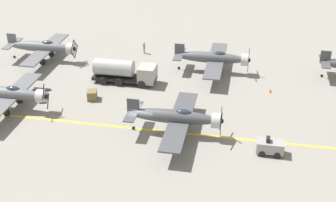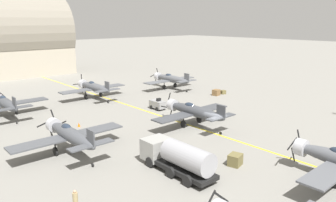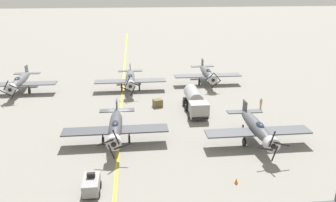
% 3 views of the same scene
% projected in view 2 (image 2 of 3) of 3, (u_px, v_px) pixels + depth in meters
% --- Properties ---
extents(ground_plane, '(400.00, 400.00, 0.00)m').
position_uv_depth(ground_plane, '(213.00, 133.00, 40.03)').
color(ground_plane, gray).
extents(taxiway_stripe, '(0.30, 160.00, 0.01)m').
position_uv_depth(taxiway_stripe, '(213.00, 133.00, 40.03)').
color(taxiway_stripe, yellow).
rests_on(taxiway_stripe, ground).
extents(airplane_far_left, '(12.00, 9.98, 3.65)m').
position_uv_depth(airplane_far_left, '(5.00, 103.00, 46.47)').
color(airplane_far_left, '#43464B').
rests_on(airplane_far_left, ground).
extents(airplane_far_right, '(12.00, 9.98, 3.73)m').
position_uv_depth(airplane_far_right, '(171.00, 79.00, 65.78)').
color(airplane_far_right, '#585A5F').
rests_on(airplane_far_right, ground).
extents(airplane_far_center, '(12.00, 9.98, 3.80)m').
position_uv_depth(airplane_far_center, '(94.00, 87.00, 57.49)').
color(airplane_far_center, '#505257').
rests_on(airplane_far_center, ground).
extents(airplane_mid_left, '(12.00, 9.98, 3.76)m').
position_uv_depth(airplane_mid_left, '(70.00, 134.00, 33.60)').
color(airplane_mid_left, '#4B4E53').
rests_on(airplane_mid_left, ground).
extents(airplane_mid_center, '(12.00, 9.98, 3.73)m').
position_uv_depth(airplane_mid_center, '(194.00, 111.00, 42.36)').
color(airplane_mid_center, '#414449').
rests_on(airplane_mid_center, ground).
extents(fuel_tanker, '(2.68, 8.00, 2.98)m').
position_uv_depth(fuel_tanker, '(177.00, 157.00, 29.36)').
color(fuel_tanker, black).
rests_on(fuel_tanker, ground).
extents(tow_tractor, '(1.57, 2.60, 1.79)m').
position_uv_depth(tow_tractor, '(158.00, 104.00, 50.70)').
color(tow_tractor, gray).
rests_on(tow_tractor, ground).
extents(ground_crew_walking, '(0.37, 0.37, 1.72)m').
position_uv_depth(ground_crew_walking, '(75.00, 200.00, 23.34)').
color(ground_crew_walking, tan).
rests_on(ground_crew_walking, ground).
extents(supply_crate_by_tanker, '(1.56, 1.40, 1.10)m').
position_uv_depth(supply_crate_by_tanker, '(235.00, 160.00, 31.02)').
color(supply_crate_by_tanker, brown).
rests_on(supply_crate_by_tanker, ground).
extents(supply_crate_mid_lane, '(1.43, 1.24, 1.08)m').
position_uv_depth(supply_crate_mid_lane, '(216.00, 93.00, 60.20)').
color(supply_crate_mid_lane, brown).
rests_on(supply_crate_mid_lane, ground).
extents(supply_crate_outboard, '(1.02, 0.92, 0.71)m').
position_uv_depth(supply_crate_outboard, '(223.00, 92.00, 61.35)').
color(supply_crate_outboard, brown).
rests_on(supply_crate_outboard, ground).
extents(traffic_cone, '(0.36, 0.36, 0.55)m').
position_uv_depth(traffic_cone, '(79.00, 125.00, 42.41)').
color(traffic_cone, orange).
rests_on(traffic_cone, ground).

